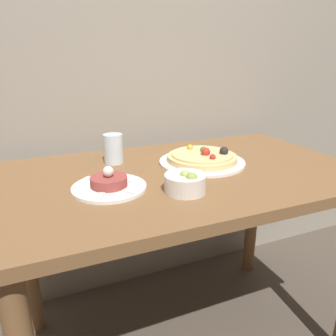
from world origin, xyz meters
TOP-DOWN VIEW (x-y plane):
  - back_wall at (0.00, 0.84)m, footprint 8.00×0.05m
  - dining_table at (0.00, 0.36)m, footprint 1.21×0.72m
  - pizza_plate at (0.10, 0.41)m, footprint 0.31×0.31m
  - tartare_plate at (-0.27, 0.30)m, footprint 0.22×0.22m
  - small_bowl at (-0.08, 0.20)m, footprint 0.12×0.12m
  - drinking_glass at (-0.20, 0.54)m, footprint 0.07×0.07m

SIDE VIEW (x-z plane):
  - dining_table at x=0.00m, z-range 0.26..1.01m
  - tartare_plate at x=-0.27m, z-range 0.73..0.80m
  - pizza_plate at x=0.10m, z-range 0.73..0.80m
  - small_bowl at x=-0.08m, z-range 0.74..0.81m
  - drinking_glass at x=-0.20m, z-range 0.75..0.85m
  - back_wall at x=0.00m, z-range 0.00..2.60m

